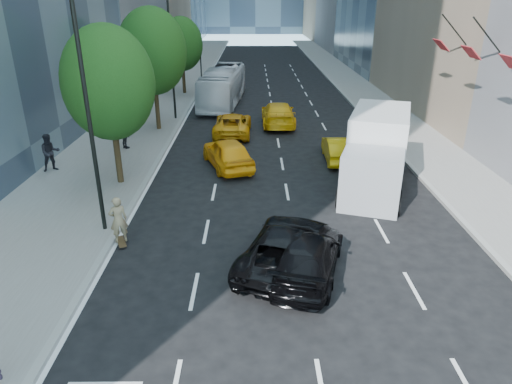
{
  "coord_description": "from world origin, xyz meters",
  "views": [
    {
      "loc": [
        -0.62,
        -12.08,
        8.57
      ],
      "look_at": [
        -0.51,
        4.24,
        1.6
      ],
      "focal_mm": 32.0,
      "sensor_mm": 36.0,
      "label": 1
    }
  ],
  "objects_px": {
    "skateboarder": "(119,223)",
    "black_sedan_lincoln": "(286,247)",
    "box_truck": "(377,150)",
    "city_bus": "(223,86)",
    "black_sedan_mercedes": "(308,255)"
  },
  "relations": [
    {
      "from": "skateboarder",
      "to": "black_sedan_lincoln",
      "type": "bearing_deg",
      "value": 142.43
    },
    {
      "from": "box_truck",
      "to": "skateboarder",
      "type": "bearing_deg",
      "value": -133.42
    },
    {
      "from": "skateboarder",
      "to": "city_bus",
      "type": "relative_size",
      "value": 0.16
    },
    {
      "from": "city_bus",
      "to": "skateboarder",
      "type": "bearing_deg",
      "value": -90.37
    },
    {
      "from": "skateboarder",
      "to": "black_sedan_mercedes",
      "type": "xyz_separation_m",
      "value": [
        6.8,
        -2.0,
        -0.19
      ]
    },
    {
      "from": "black_sedan_lincoln",
      "to": "box_truck",
      "type": "bearing_deg",
      "value": -103.02
    },
    {
      "from": "skateboarder",
      "to": "black_sedan_lincoln",
      "type": "relative_size",
      "value": 0.35
    },
    {
      "from": "black_sedan_lincoln",
      "to": "box_truck",
      "type": "distance_m",
      "value": 8.93
    },
    {
      "from": "city_bus",
      "to": "black_sedan_mercedes",
      "type": "bearing_deg",
      "value": -75.36
    },
    {
      "from": "black_sedan_lincoln",
      "to": "city_bus",
      "type": "height_order",
      "value": "city_bus"
    },
    {
      "from": "black_sedan_mercedes",
      "to": "city_bus",
      "type": "xyz_separation_m",
      "value": [
        -4.4,
        26.53,
        0.85
      ]
    },
    {
      "from": "skateboarder",
      "to": "black_sedan_mercedes",
      "type": "bearing_deg",
      "value": 139.8
    },
    {
      "from": "box_truck",
      "to": "black_sedan_mercedes",
      "type": "bearing_deg",
      "value": -99.52
    },
    {
      "from": "skateboarder",
      "to": "box_truck",
      "type": "bearing_deg",
      "value": -175.46
    },
    {
      "from": "city_bus",
      "to": "box_truck",
      "type": "height_order",
      "value": "box_truck"
    }
  ]
}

